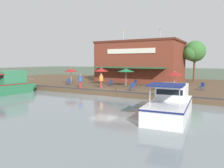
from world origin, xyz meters
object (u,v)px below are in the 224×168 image
patio_umbrella_mid_patio_left (175,74)px  person_at_quay_edge (80,79)px  patio_umbrella_near_quay_edge (71,70)px  motorboat_outer_channel (171,103)px  patio_umbrella_mid_patio_right (101,70)px  motorboat_mid_row (8,85)px  cafe_chair_mid_patio (68,82)px  mooring_post (116,88)px  cafe_chair_beside_entrance (202,86)px  tree_behind_restaurant (158,54)px  cafe_chair_back_row_seat (111,82)px  person_near_entrance (101,79)px  cafe_chair_facing_river (132,86)px  waterfront_restaurant (141,61)px  patio_umbrella_by_entrance (126,70)px  cafe_chair_far_corner_seat (135,82)px  tree_upstream_bank (194,52)px

patio_umbrella_mid_patio_left → person_at_quay_edge: size_ratio=1.30×
patio_umbrella_near_quay_edge → motorboat_outer_channel: 19.03m
patio_umbrella_mid_patio_right → motorboat_mid_row: bearing=-33.6°
cafe_chair_mid_patio → mooring_post: cafe_chair_mid_patio is taller
cafe_chair_beside_entrance → tree_behind_restaurant: tree_behind_restaurant is taller
cafe_chair_back_row_seat → person_near_entrance: 2.49m
cafe_chair_mid_patio → cafe_chair_facing_river: 9.91m
patio_umbrella_mid_patio_right → person_near_entrance: patio_umbrella_mid_patio_right is taller
waterfront_restaurant → motorboat_mid_row: waterfront_restaurant is taller
waterfront_restaurant → person_at_quay_edge: (12.74, -2.59, -2.12)m
mooring_post → tree_behind_restaurant: 19.80m
patio_umbrella_by_entrance → cafe_chair_far_corner_seat: (-1.06, 0.78, -1.60)m
cafe_chair_far_corner_seat → person_near_entrance: (3.62, -2.87, 0.60)m
tree_behind_restaurant → patio_umbrella_mid_patio_right: bearing=-15.7°
motorboat_mid_row → mooring_post: motorboat_mid_row is taller
patio_umbrella_mid_patio_left → cafe_chair_mid_patio: (-0.39, -14.21, -1.48)m
patio_umbrella_by_entrance → motorboat_mid_row: patio_umbrella_by_entrance is taller
patio_umbrella_mid_patio_left → patio_umbrella_by_entrance: bearing=-110.2°
person_near_entrance → patio_umbrella_near_quay_edge: bearing=-108.3°
tree_behind_restaurant → tree_upstream_bank: 7.31m
mooring_post → tree_behind_restaurant: size_ratio=0.11×
patio_umbrella_near_quay_edge → person_near_entrance: (2.10, 6.34, -0.85)m
cafe_chair_facing_river → motorboat_mid_row: motorboat_mid_row is taller
patio_umbrella_by_entrance → tree_upstream_bank: tree_upstream_bank is taller
cafe_chair_mid_patio → tree_behind_restaurant: size_ratio=0.12×
patio_umbrella_mid_patio_left → tree_behind_restaurant: size_ratio=0.31×
patio_umbrella_near_quay_edge → tree_upstream_bank: 19.31m
cafe_chair_mid_patio → motorboat_outer_channel: size_ratio=0.11×
waterfront_restaurant → cafe_chair_far_corner_seat: bearing=16.6°
patio_umbrella_mid_patio_left → cafe_chair_back_row_seat: patio_umbrella_mid_patio_left is taller
patio_umbrella_mid_patio_right → cafe_chair_facing_river: 7.91m
patio_umbrella_by_entrance → patio_umbrella_mid_patio_right: bearing=-104.1°
patio_umbrella_mid_patio_right → patio_umbrella_near_quay_edge: bearing=-69.5°
patio_umbrella_by_entrance → patio_umbrella_near_quay_edge: (0.46, -8.43, -0.15)m
waterfront_restaurant → tree_behind_restaurant: waterfront_restaurant is taller
patio_umbrella_near_quay_edge → cafe_chair_beside_entrance: 17.37m
tree_behind_restaurant → tree_upstream_bank: (2.92, 6.70, 0.09)m
person_near_entrance → person_at_quay_edge: (1.48, -2.00, -0.03)m
cafe_chair_far_corner_seat → person_at_quay_edge: (5.09, -4.87, 0.57)m
motorboat_mid_row → cafe_chair_facing_river: bearing=113.3°
waterfront_restaurant → motorboat_outer_channel: waterfront_restaurant is taller
cafe_chair_mid_patio → cafe_chair_back_row_seat: same height
cafe_chair_back_row_seat → tree_behind_restaurant: (-14.88, 1.65, 4.09)m
cafe_chair_far_corner_seat → cafe_chair_beside_entrance: bearing=89.1°
tree_behind_restaurant → cafe_chair_back_row_seat: bearing=-6.3°
patio_umbrella_mid_patio_right → patio_umbrella_near_quay_edge: 4.39m
cafe_chair_facing_river → motorboat_outer_channel: (6.64, 5.89, -0.21)m
cafe_chair_facing_river → person_at_quay_edge: size_ratio=0.51×
patio_umbrella_mid_patio_right → cafe_chair_far_corner_seat: 5.33m
cafe_chair_beside_entrance → person_near_entrance: bearing=-72.3°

